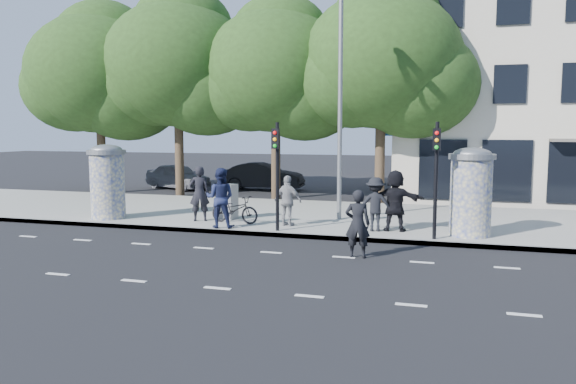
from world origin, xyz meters
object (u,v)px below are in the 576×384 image
(ped_b, at_px, (199,194))
(car_mid, at_px, (262,176))
(ad_column_left, at_px, (107,180))
(man_road, at_px, (358,224))
(traffic_pole_near, at_px, (277,165))
(ped_e, at_px, (288,201))
(cabinet_right, at_px, (467,216))
(cabinet_left, at_px, (228,202))
(traffic_pole_far, at_px, (436,168))
(ped_d, at_px, (375,204))
(ped_f, at_px, (395,201))
(street_lamp, at_px, (340,87))
(ad_column_right, at_px, (471,190))
(bicycle, at_px, (235,209))
(car_left, at_px, (178,176))
(ped_c, at_px, (220,198))

(ped_b, xyz_separation_m, car_mid, (-1.69, 11.52, -0.36))
(ad_column_left, xyz_separation_m, man_road, (9.54, -3.01, -0.64))
(traffic_pole_near, distance_m, ped_b, 3.54)
(ped_e, bearing_deg, cabinet_right, -170.41)
(man_road, xyz_separation_m, cabinet_left, (-5.33, 4.08, -0.12))
(cabinet_right, bearing_deg, traffic_pole_far, -143.48)
(ad_column_left, xyz_separation_m, ped_d, (9.56, 0.18, -0.54))
(ad_column_left, height_order, ped_f, ad_column_left)
(ped_e, xyz_separation_m, cabinet_right, (5.64, -0.17, -0.23))
(street_lamp, distance_m, car_mid, 12.29)
(cabinet_left, bearing_deg, cabinet_right, 8.72)
(ad_column_right, relative_size, street_lamp, 0.33)
(ad_column_right, relative_size, ped_b, 1.38)
(ped_d, bearing_deg, bicycle, -10.51)
(ped_d, bearing_deg, ad_column_left, -7.79)
(traffic_pole_far, distance_m, ped_b, 8.13)
(ped_d, xyz_separation_m, ped_f, (0.59, 0.16, 0.12))
(ped_f, bearing_deg, car_left, -42.06)
(bicycle, xyz_separation_m, car_mid, (-3.03, 11.58, 0.13))
(street_lamp, height_order, ped_d, street_lamp)
(traffic_pole_far, xyz_separation_m, street_lamp, (-3.40, 2.84, 2.56))
(street_lamp, bearing_deg, ped_e, -126.22)
(cabinet_left, bearing_deg, street_lamp, 30.98)
(cabinet_left, xyz_separation_m, car_mid, (-2.48, 10.83, -0.03))
(ad_column_right, height_order, traffic_pole_far, traffic_pole_far)
(ped_e, bearing_deg, ped_d, -171.20)
(ped_f, height_order, bicycle, ped_f)
(ad_column_right, distance_m, ped_e, 5.77)
(man_road, height_order, car_left, man_road)
(traffic_pole_near, bearing_deg, ped_d, 16.59)
(ped_f, bearing_deg, ped_d, 12.33)
(traffic_pole_near, height_order, man_road, traffic_pole_near)
(bicycle, bearing_deg, ped_e, -82.42)
(ped_c, bearing_deg, ped_d, -179.48)
(ped_f, xyz_separation_m, bicycle, (-5.40, -0.02, -0.50))
(ped_e, xyz_separation_m, car_left, (-9.65, 10.71, -0.27))
(ad_column_left, xyz_separation_m, ped_b, (3.42, 0.38, -0.43))
(ad_column_left, xyz_separation_m, traffic_pole_far, (11.40, -0.71, 0.69))
(car_left, height_order, car_mid, car_mid)
(man_road, bearing_deg, car_mid, -66.70)
(man_road, bearing_deg, bicycle, -39.18)
(ped_b, bearing_deg, ped_e, 153.74)
(street_lamp, distance_m, car_left, 14.71)
(ped_c, xyz_separation_m, bicycle, (0.11, 0.97, -0.51))
(street_lamp, distance_m, man_road, 6.64)
(bicycle, xyz_separation_m, cabinet_right, (7.54, -0.18, 0.14))
(man_road, bearing_deg, cabinet_right, -135.62)
(cabinet_left, bearing_deg, man_road, -22.12)
(ped_e, bearing_deg, ped_f, -168.12)
(man_road, distance_m, bicycle, 5.83)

